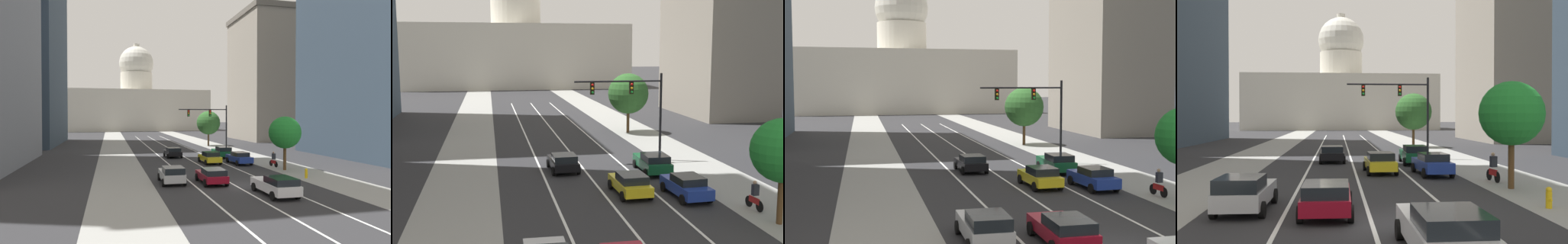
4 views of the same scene
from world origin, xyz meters
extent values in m
plane|color=#2B2B2D|center=(0.00, 40.00, 0.00)|extent=(400.00, 400.00, 0.00)
cube|color=gray|center=(-9.04, 35.00, 0.01)|extent=(4.98, 130.00, 0.01)
cube|color=gray|center=(9.04, 35.00, 0.01)|extent=(4.98, 130.00, 0.01)
cube|color=white|center=(-3.28, 25.00, 0.01)|extent=(0.16, 90.00, 0.01)
cube|color=white|center=(0.00, 25.00, 0.01)|extent=(0.16, 90.00, 0.01)
cube|color=white|center=(3.28, 25.00, 0.01)|extent=(0.16, 90.00, 0.01)
cube|color=#9E9384|center=(29.83, 50.68, 14.29)|extent=(20.33, 19.13, 28.58)
cube|color=beige|center=(0.00, 110.24, 7.46)|extent=(51.89, 24.88, 14.91)
cylinder|color=beige|center=(0.00, 110.24, 18.41)|extent=(12.00, 12.00, 6.99)
cube|color=black|center=(-1.64, 20.55, 0.60)|extent=(1.97, 4.15, 0.57)
cube|color=black|center=(-1.62, 19.94, 1.13)|extent=(1.77, 2.02, 0.49)
cylinder|color=black|center=(-2.61, 21.92, 0.32)|extent=(0.24, 0.65, 0.64)
cylinder|color=black|center=(-0.74, 21.97, 0.32)|extent=(0.24, 0.65, 0.64)
cylinder|color=black|center=(-2.53, 19.14, 0.32)|extent=(0.24, 0.65, 0.64)
cylinder|color=black|center=(-0.67, 19.18, 0.32)|extent=(0.24, 0.65, 0.64)
cube|color=yellow|center=(1.64, 13.43, 0.62)|extent=(1.89, 4.26, 0.60)
cube|color=black|center=(1.65, 12.99, 1.17)|extent=(1.69, 2.05, 0.50)
cylinder|color=black|center=(0.71, 14.84, 0.32)|extent=(0.24, 0.65, 0.64)
cylinder|color=black|center=(2.49, 14.89, 0.32)|extent=(0.24, 0.65, 0.64)
cylinder|color=black|center=(0.79, 11.98, 0.32)|extent=(0.24, 0.65, 0.64)
cylinder|color=black|center=(2.57, 12.02, 0.32)|extent=(0.24, 0.65, 0.64)
cube|color=#1E389E|center=(4.92, 12.16, 0.65)|extent=(1.96, 4.48, 0.66)
cube|color=black|center=(4.93, 11.84, 1.21)|extent=(1.71, 2.10, 0.47)
cylinder|color=black|center=(3.97, 13.61, 0.32)|extent=(0.25, 0.65, 0.64)
cylinder|color=black|center=(5.72, 13.69, 0.32)|extent=(0.25, 0.65, 0.64)
cylinder|color=black|center=(4.11, 10.62, 0.32)|extent=(0.25, 0.65, 0.64)
cylinder|color=black|center=(5.86, 10.71, 0.32)|extent=(0.25, 0.65, 0.64)
cube|color=#14512D|center=(4.92, 18.87, 0.67)|extent=(1.99, 4.68, 0.70)
cube|color=black|center=(4.89, 18.08, 1.26)|extent=(1.77, 2.29, 0.49)
cylinder|color=black|center=(4.05, 20.47, 0.32)|extent=(0.24, 0.65, 0.64)
cylinder|color=black|center=(5.89, 20.41, 0.32)|extent=(0.24, 0.65, 0.64)
cylinder|color=black|center=(3.94, 17.33, 0.32)|extent=(0.24, 0.65, 0.64)
cylinder|color=black|center=(5.78, 17.27, 0.32)|extent=(0.24, 0.65, 0.64)
cylinder|color=black|center=(6.85, 22.72, 3.63)|extent=(0.20, 0.20, 7.27)
cylinder|color=black|center=(3.25, 22.72, 6.63)|extent=(7.22, 0.14, 0.14)
cube|color=black|center=(4.33, 22.72, 6.08)|extent=(0.32, 0.28, 0.96)
sphere|color=red|center=(4.33, 22.57, 6.38)|extent=(0.20, 0.20, 0.20)
sphere|color=orange|center=(4.33, 22.57, 6.08)|extent=(0.20, 0.20, 0.20)
sphere|color=green|center=(4.33, 22.57, 5.78)|extent=(0.20, 0.20, 0.20)
cube|color=black|center=(1.08, 22.72, 6.08)|extent=(0.32, 0.28, 0.96)
sphere|color=red|center=(1.08, 22.57, 6.38)|extent=(0.20, 0.20, 0.20)
sphere|color=orange|center=(1.08, 22.57, 6.08)|extent=(0.20, 0.20, 0.20)
sphere|color=green|center=(1.08, 22.57, 5.78)|extent=(0.20, 0.20, 0.20)
cylinder|color=black|center=(7.91, 8.51, 0.33)|extent=(0.11, 0.66, 0.66)
cylinder|color=black|center=(7.81, 9.55, 0.33)|extent=(0.11, 0.66, 0.66)
cube|color=#A51919|center=(7.86, 9.03, 0.55)|extent=(0.16, 1.00, 0.36)
cube|color=#262833|center=(7.86, 8.98, 1.18)|extent=(0.39, 0.31, 0.64)
sphere|color=tan|center=(7.85, 9.05, 1.61)|extent=(0.22, 0.22, 0.22)
cylinder|color=#51381E|center=(8.05, 36.90, 1.39)|extent=(0.32, 0.32, 2.79)
sphere|color=#2D5E27|center=(8.05, 36.90, 4.35)|extent=(4.45, 4.45, 4.45)
cylinder|color=#51381E|center=(7.91, 6.50, 1.40)|extent=(0.32, 0.32, 2.80)
sphere|color=#1E7C2C|center=(7.91, 6.50, 3.99)|extent=(3.40, 3.40, 3.40)
camera|label=1|loc=(-10.06, -27.77, 5.85)|focal=32.78mm
camera|label=2|loc=(-7.08, -17.01, 9.23)|focal=46.76mm
camera|label=3|loc=(-10.06, -19.42, 6.96)|focal=47.64mm
camera|label=4|loc=(-1.24, -15.84, 3.87)|focal=40.30mm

